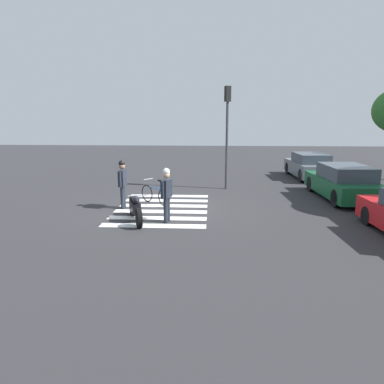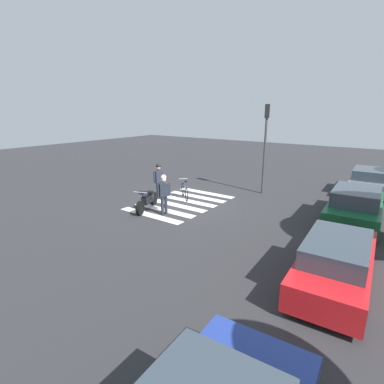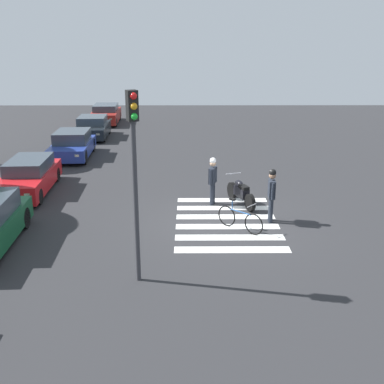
{
  "view_description": "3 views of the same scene",
  "coord_description": "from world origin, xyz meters",
  "px_view_note": "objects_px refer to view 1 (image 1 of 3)",
  "views": [
    {
      "loc": [
        13.54,
        1.86,
        3.45
      ],
      "look_at": [
        0.81,
        1.18,
        0.82
      ],
      "focal_mm": 34.73,
      "sensor_mm": 36.0,
      "label": 1
    },
    {
      "loc": [
        11.31,
        8.75,
        4.5
      ],
      "look_at": [
        0.62,
        1.09,
        0.87
      ],
      "focal_mm": 28.03,
      "sensor_mm": 36.0,
      "label": 2
    },
    {
      "loc": [
        -14.79,
        1.25,
        5.84
      ],
      "look_at": [
        0.8,
        1.17,
        0.8
      ],
      "focal_mm": 43.91,
      "sensor_mm": 36.0,
      "label": 3
    }
  ],
  "objects_px": {
    "leaning_bicycle": "(155,194)",
    "car_grey_coupe": "(309,166)",
    "car_green_compact": "(344,183)",
    "officer_by_motorcycle": "(122,180)",
    "police_motorcycle": "(135,208)",
    "officer_on_foot": "(167,191)",
    "traffic_light_pole": "(227,122)"
  },
  "relations": [
    {
      "from": "leaning_bicycle",
      "to": "car_grey_coupe",
      "type": "relative_size",
      "value": 0.32
    },
    {
      "from": "leaning_bicycle",
      "to": "car_green_compact",
      "type": "xyz_separation_m",
      "value": [
        -1.32,
        7.75,
        0.31
      ]
    },
    {
      "from": "officer_by_motorcycle",
      "to": "car_grey_coupe",
      "type": "height_order",
      "value": "officer_by_motorcycle"
    },
    {
      "from": "police_motorcycle",
      "to": "officer_on_foot",
      "type": "xyz_separation_m",
      "value": [
        0.02,
        1.05,
        0.58
      ]
    },
    {
      "from": "officer_on_foot",
      "to": "car_grey_coupe",
      "type": "relative_size",
      "value": 0.43
    },
    {
      "from": "police_motorcycle",
      "to": "officer_by_motorcycle",
      "type": "bearing_deg",
      "value": -154.68
    },
    {
      "from": "officer_by_motorcycle",
      "to": "traffic_light_pole",
      "type": "bearing_deg",
      "value": 135.3
    },
    {
      "from": "officer_by_motorcycle",
      "to": "traffic_light_pole",
      "type": "distance_m",
      "value": 6.09
    },
    {
      "from": "officer_by_motorcycle",
      "to": "traffic_light_pole",
      "type": "xyz_separation_m",
      "value": [
        -4.07,
        4.02,
        2.1
      ]
    },
    {
      "from": "leaning_bicycle",
      "to": "officer_on_foot",
      "type": "xyz_separation_m",
      "value": [
        2.52,
        0.76,
        0.65
      ]
    },
    {
      "from": "car_green_compact",
      "to": "traffic_light_pole",
      "type": "distance_m",
      "value": 5.78
    },
    {
      "from": "car_green_compact",
      "to": "leaning_bicycle",
      "type": "bearing_deg",
      "value": -80.34
    },
    {
      "from": "police_motorcycle",
      "to": "car_green_compact",
      "type": "distance_m",
      "value": 8.9
    },
    {
      "from": "leaning_bicycle",
      "to": "officer_on_foot",
      "type": "height_order",
      "value": "officer_on_foot"
    },
    {
      "from": "officer_by_motorcycle",
      "to": "car_green_compact",
      "type": "distance_m",
      "value": 9.11
    },
    {
      "from": "officer_on_foot",
      "to": "car_green_compact",
      "type": "relative_size",
      "value": 0.39
    },
    {
      "from": "officer_on_foot",
      "to": "traffic_light_pole",
      "type": "height_order",
      "value": "traffic_light_pole"
    },
    {
      "from": "leaning_bicycle",
      "to": "officer_by_motorcycle",
      "type": "relative_size",
      "value": 0.72
    },
    {
      "from": "officer_by_motorcycle",
      "to": "traffic_light_pole",
      "type": "relative_size",
      "value": 0.38
    },
    {
      "from": "police_motorcycle",
      "to": "officer_on_foot",
      "type": "height_order",
      "value": "officer_on_foot"
    },
    {
      "from": "traffic_light_pole",
      "to": "leaning_bicycle",
      "type": "bearing_deg",
      "value": -41.34
    },
    {
      "from": "officer_by_motorcycle",
      "to": "car_green_compact",
      "type": "height_order",
      "value": "officer_by_motorcycle"
    },
    {
      "from": "car_green_compact",
      "to": "traffic_light_pole",
      "type": "bearing_deg",
      "value": -112.34
    },
    {
      "from": "leaning_bicycle",
      "to": "traffic_light_pole",
      "type": "xyz_separation_m",
      "value": [
        -3.31,
        2.91,
        2.78
      ]
    },
    {
      "from": "car_grey_coupe",
      "to": "car_green_compact",
      "type": "relative_size",
      "value": 0.91
    },
    {
      "from": "car_green_compact",
      "to": "traffic_light_pole",
      "type": "height_order",
      "value": "traffic_light_pole"
    },
    {
      "from": "traffic_light_pole",
      "to": "car_green_compact",
      "type": "bearing_deg",
      "value": 67.66
    },
    {
      "from": "police_motorcycle",
      "to": "leaning_bicycle",
      "type": "xyz_separation_m",
      "value": [
        -2.49,
        0.3,
        -0.07
      ]
    },
    {
      "from": "leaning_bicycle",
      "to": "car_grey_coupe",
      "type": "bearing_deg",
      "value": 130.93
    },
    {
      "from": "officer_by_motorcycle",
      "to": "police_motorcycle",
      "type": "bearing_deg",
      "value": 25.32
    },
    {
      "from": "police_motorcycle",
      "to": "officer_by_motorcycle",
      "type": "distance_m",
      "value": 2.01
    },
    {
      "from": "police_motorcycle",
      "to": "car_green_compact",
      "type": "xyz_separation_m",
      "value": [
        -3.81,
        8.04,
        0.24
      ]
    }
  ]
}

